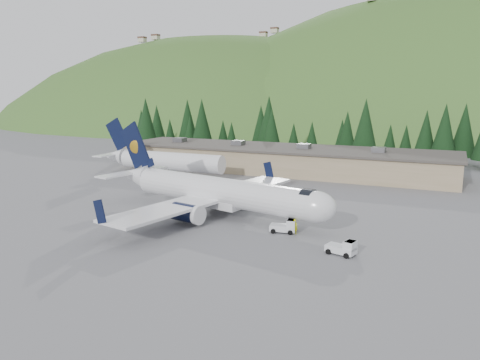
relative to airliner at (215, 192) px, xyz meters
name	(u,v)px	position (x,y,z in m)	size (l,w,h in m)	color
ground	(222,216)	(1.06, -0.22, -3.27)	(600.00, 600.00, 0.00)	slate
airliner	(215,192)	(0.00, 0.00, 0.00)	(36.81, 34.77, 12.27)	white
second_airliner	(159,160)	(-23.87, 21.78, 0.05)	(27.50, 11.00, 10.05)	white
baggage_tug_a	(285,227)	(11.37, -3.67, -2.53)	(3.30, 2.29, 1.64)	silver
baggage_tug_b	(343,248)	(19.45, -8.60, -2.54)	(3.32, 2.41, 1.63)	silver
terminal_building	(281,159)	(-3.95, 37.78, -0.65)	(71.00, 17.00, 6.10)	#94835C
ramp_worker	(295,227)	(12.58, -3.77, -2.35)	(0.67, 0.44, 1.83)	#F5FE07
tree_line	(308,128)	(-4.55, 59.94, 4.25)	(114.40, 18.20, 14.34)	black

